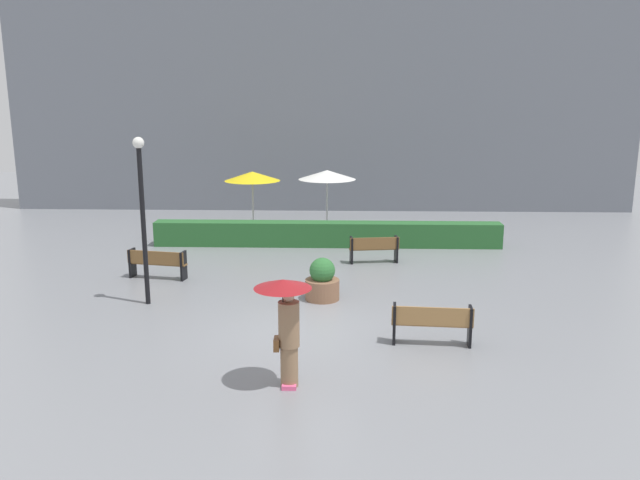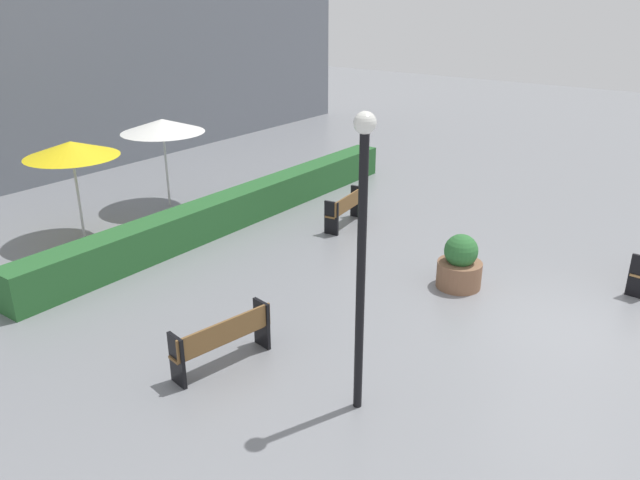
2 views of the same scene
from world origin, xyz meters
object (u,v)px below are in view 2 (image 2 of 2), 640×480
(planter_pot, at_px, (460,265))
(lamp_post, at_px, (362,240))
(patio_umbrella_yellow, at_px, (71,149))
(bench_far_left, at_px, (223,338))
(patio_umbrella_white, at_px, (162,126))
(bench_back_row, at_px, (346,207))

(planter_pot, relative_size, lamp_post, 0.26)
(lamp_post, bearing_deg, patio_umbrella_yellow, 80.30)
(planter_pot, bearing_deg, bench_far_left, 159.85)
(bench_far_left, distance_m, patio_umbrella_white, 8.42)
(bench_back_row, xyz_separation_m, patio_umbrella_white, (-1.58, 4.77, 1.70))
(lamp_post, distance_m, patio_umbrella_yellow, 8.91)
(bench_far_left, distance_m, patio_umbrella_yellow, 6.99)
(patio_umbrella_yellow, distance_m, patio_umbrella_white, 2.84)
(bench_far_left, relative_size, planter_pot, 1.58)
(planter_pot, xyz_separation_m, patio_umbrella_white, (-0.07, 8.51, 1.72))
(bench_far_left, relative_size, bench_back_row, 1.10)
(bench_back_row, relative_size, lamp_post, 0.38)
(bench_far_left, bearing_deg, planter_pot, -20.15)
(patio_umbrella_yellow, bearing_deg, bench_back_row, -45.80)
(patio_umbrella_yellow, bearing_deg, patio_umbrella_white, 4.76)
(bench_far_left, height_order, patio_umbrella_yellow, patio_umbrella_yellow)
(bench_back_row, height_order, planter_pot, planter_pot)
(lamp_post, relative_size, patio_umbrella_white, 1.76)
(planter_pot, xyz_separation_m, lamp_post, (-4.40, -0.49, 2.07))
(planter_pot, distance_m, patio_umbrella_yellow, 8.93)
(planter_pot, bearing_deg, patio_umbrella_yellow, 109.27)
(bench_back_row, height_order, patio_umbrella_yellow, patio_umbrella_yellow)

